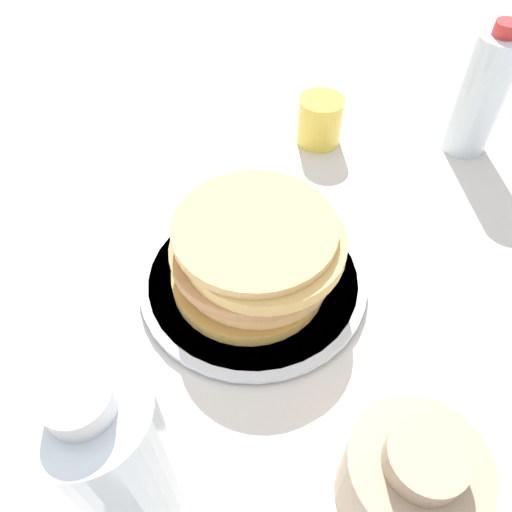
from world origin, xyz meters
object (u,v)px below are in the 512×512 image
at_px(water_bottle_near, 126,475).
at_px(water_bottle_mid, 481,95).
at_px(juice_glass, 320,121).
at_px(cream_jug, 410,480).
at_px(plate, 256,281).
at_px(pancake_stack, 255,253).

relative_size(water_bottle_near, water_bottle_mid, 1.28).
xyz_separation_m(juice_glass, water_bottle_near, (0.23, -0.53, 0.08)).
relative_size(cream_jug, water_bottle_mid, 0.59).
height_order(plate, pancake_stack, pancake_stack).
relative_size(plate, juice_glass, 3.73).
distance_m(plate, juice_glass, 0.31).
bearing_deg(pancake_stack, plate, -18.90).
distance_m(juice_glass, water_bottle_mid, 0.23).
bearing_deg(pancake_stack, water_bottle_mid, 82.13).
distance_m(pancake_stack, water_bottle_near, 0.28).
height_order(plate, water_bottle_mid, water_bottle_mid).
height_order(juice_glass, cream_jug, cream_jug).
bearing_deg(cream_jug, water_bottle_mid, 111.68).
distance_m(cream_jug, water_bottle_mid, 0.55).
bearing_deg(water_bottle_near, water_bottle_mid, 94.33).
xyz_separation_m(pancake_stack, water_bottle_near, (0.11, -0.25, 0.06)).
bearing_deg(cream_jug, pancake_stack, 160.63).
height_order(juice_glass, water_bottle_near, water_bottle_near).
xyz_separation_m(pancake_stack, juice_glass, (-0.12, 0.28, -0.02)).
bearing_deg(juice_glass, water_bottle_mid, 38.49).
distance_m(pancake_stack, cream_jug, 0.28).
bearing_deg(cream_jug, plate, 160.62).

